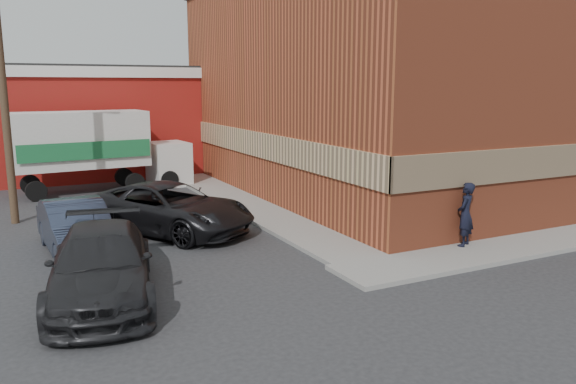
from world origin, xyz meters
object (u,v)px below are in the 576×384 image
suv_a (169,208)px  warehouse (39,121)px  sedan (77,228)px  suv_b (101,265)px  man (465,214)px  brick_building (398,84)px  box_truck (97,146)px  utility_pole (2,82)px

suv_a → warehouse: bearing=68.6°
warehouse → sedan: bearing=-89.9°
sedan → suv_b: (0.10, -3.84, 0.03)m
man → suv_b: size_ratio=0.35×
brick_building → box_truck: brick_building is taller
utility_pole → brick_building: bearing=-0.0°
suv_a → utility_pole: bearing=108.3°
man → sedan: (-9.93, 4.59, -0.30)m
brick_building → suv_b: brick_building is taller
warehouse → suv_a: bearing=-78.7°
suv_a → suv_b: size_ratio=1.07×
sedan → suv_a: size_ratio=0.79×
brick_building → suv_b: (-14.38, -8.50, -3.91)m
brick_building → warehouse: brick_building is taller
brick_building → sedan: bearing=-162.2°
warehouse → suv_a: warehouse is taller
sedan → utility_pole: bearing=103.9°
warehouse → box_truck: (1.98, -6.21, -0.78)m
warehouse → man: size_ratio=8.89×
suv_a → box_truck: bearing=63.7°
brick_building → warehouse: (-14.50, 11.00, -1.87)m
utility_pole → man: 15.18m
man → box_truck: (-7.96, 14.04, 1.00)m
box_truck → brick_building: bearing=-25.4°
suv_b → box_truck: box_truck is taller
warehouse → suv_b: 19.61m
warehouse → suv_a: (2.92, -14.58, -2.02)m
warehouse → man: bearing=-63.8°
brick_building → sedan: (-14.48, -4.66, -3.95)m
utility_pole → box_truck: size_ratio=1.23×
warehouse → suv_b: warehouse is taller
man → brick_building: bearing=-147.0°
sedan → suv_a: (2.90, 1.09, 0.05)m
utility_pole → man: bearing=-38.9°
warehouse → box_truck: 6.57m
man → suv_a: 9.03m
sedan → suv_b: 3.84m
man → box_truck: size_ratio=0.25×
suv_b → sedan: bearing=101.9°
utility_pole → suv_b: bearing=-79.3°
suv_b → box_truck: bearing=92.5°
warehouse → sedan: (0.02, -15.66, -2.08)m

